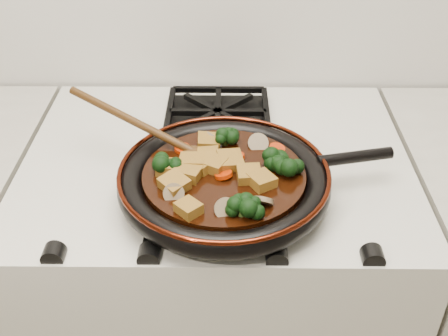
{
  "coord_description": "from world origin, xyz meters",
  "views": [
    {
      "loc": [
        0.02,
        0.78,
        1.53
      ],
      "look_at": [
        0.02,
        1.56,
        0.97
      ],
      "focal_mm": 45.0,
      "sensor_mm": 36.0,
      "label": 1
    }
  ],
  "objects": [
    {
      "name": "braising_sauce",
      "position": [
        0.02,
        1.56,
        0.95
      ],
      "size": [
        0.28,
        0.28,
        0.02
      ],
      "primitive_type": "cylinder",
      "color": "black",
      "rests_on": "skillet"
    },
    {
      "name": "broccoli_floret_2",
      "position": [
        0.1,
        1.58,
        0.97
      ],
      "size": [
        0.08,
        0.08,
        0.06
      ],
      "primitive_type": null,
      "rotation": [
        0.04,
        -0.18,
        1.96
      ],
      "color": "black",
      "rests_on": "braising_sauce"
    },
    {
      "name": "mushroom_slice_3",
      "position": [
        -0.06,
        1.49,
        0.97
      ],
      "size": [
        0.04,
        0.03,
        0.03
      ],
      "primitive_type": "cylinder",
      "rotation": [
        0.94,
        0.0,
        0.1
      ],
      "color": "brown",
      "rests_on": "braising_sauce"
    },
    {
      "name": "carrot_coin_3",
      "position": [
        -0.06,
        1.63,
        0.96
      ],
      "size": [
        0.03,
        0.03,
        0.01
      ],
      "primitive_type": "cylinder",
      "rotation": [
        0.09,
        0.13,
        0.0
      ],
      "color": "#AB2604",
      "rests_on": "braising_sauce"
    },
    {
      "name": "carrot_coin_1",
      "position": [
        0.04,
        1.6,
        0.96
      ],
      "size": [
        0.03,
        0.03,
        0.02
      ],
      "primitive_type": "cylinder",
      "rotation": [
        -0.16,
        -0.18,
        0.0
      ],
      "color": "#AB2604",
      "rests_on": "braising_sauce"
    },
    {
      "name": "mushroom_slice_4",
      "position": [
        -0.01,
        1.66,
        0.97
      ],
      "size": [
        0.04,
        0.04,
        0.03
      ],
      "primitive_type": "cylinder",
      "rotation": [
        0.89,
        0.0,
        2.33
      ],
      "color": "brown",
      "rests_on": "braising_sauce"
    },
    {
      "name": "tofu_cube_7",
      "position": [
        -0.01,
        1.6,
        0.97
      ],
      "size": [
        0.04,
        0.04,
        0.02
      ],
      "primitive_type": "cube",
      "rotation": [
        -0.11,
        0.02,
        1.53
      ],
      "color": "brown",
      "rests_on": "braising_sauce"
    },
    {
      "name": "skillet",
      "position": [
        0.02,
        1.56,
        0.94
      ],
      "size": [
        0.49,
        0.37,
        0.05
      ],
      "rotation": [
        0.0,
        0.0,
        0.22
      ],
      "color": "black",
      "rests_on": "burner_grate_front"
    },
    {
      "name": "tofu_cube_9",
      "position": [
        -0.04,
        1.45,
        0.97
      ],
      "size": [
        0.05,
        0.05,
        0.02
      ],
      "primitive_type": "cube",
      "rotation": [
        0.01,
        0.04,
        2.33
      ],
      "color": "brown",
      "rests_on": "braising_sauce"
    },
    {
      "name": "wooden_spoon",
      "position": [
        -0.11,
        1.65,
        0.98
      ],
      "size": [
        0.17,
        0.1,
        0.28
      ],
      "rotation": [
        0.0,
        0.0,
        2.68
      ],
      "color": "#3F250D",
      "rests_on": "braising_sauce"
    },
    {
      "name": "stove",
      "position": [
        0.0,
        1.69,
        0.45
      ],
      "size": [
        0.76,
        0.6,
        0.9
      ],
      "primitive_type": "cube",
      "color": "beige",
      "rests_on": "ground"
    },
    {
      "name": "tofu_cube_8",
      "position": [
        0.08,
        1.52,
        0.97
      ],
      "size": [
        0.05,
        0.05,
        0.02
      ],
      "primitive_type": "cube",
      "rotation": [
        0.04,
        0.01,
        2.13
      ],
      "color": "brown",
      "rests_on": "braising_sauce"
    },
    {
      "name": "broccoli_floret_0",
      "position": [
        0.04,
        1.45,
        0.97
      ],
      "size": [
        0.08,
        0.09,
        0.06
      ],
      "primitive_type": null,
      "rotation": [
        -0.19,
        -0.06,
        0.51
      ],
      "color": "black",
      "rests_on": "braising_sauce"
    },
    {
      "name": "tofu_cube_5",
      "position": [
        -0.02,
        1.57,
        0.97
      ],
      "size": [
        0.06,
        0.05,
        0.03
      ],
      "primitive_type": "cube",
      "rotation": [
        -0.07,
        -0.06,
        0.89
      ],
      "color": "brown",
      "rests_on": "braising_sauce"
    },
    {
      "name": "tofu_cube_10",
      "position": [
        0.03,
        1.58,
        0.97
      ],
      "size": [
        0.05,
        0.06,
        0.03
      ],
      "primitive_type": "cube",
      "rotation": [
        0.11,
        0.07,
        0.21
      ],
      "color": "brown",
      "rests_on": "braising_sauce"
    },
    {
      "name": "tofu_cube_0",
      "position": [
        -0.04,
        1.55,
        0.97
      ],
      "size": [
        0.05,
        0.05,
        0.02
      ],
      "primitive_type": "cube",
      "rotation": [
        0.01,
        0.03,
        1.22
      ],
      "color": "brown",
      "rests_on": "braising_sauce"
    },
    {
      "name": "tofu_cube_4",
      "position": [
        -0.01,
        1.64,
        0.97
      ],
      "size": [
        0.04,
        0.04,
        0.03
      ],
      "primitive_type": "cube",
      "rotation": [
        0.1,
        -0.06,
        1.61
      ],
      "color": "brown",
      "rests_on": "braising_sauce"
    },
    {
      "name": "tofu_cube_1",
      "position": [
        0.06,
        1.54,
        0.97
      ],
      "size": [
        0.04,
        0.04,
        0.02
      ],
      "primitive_type": "cube",
      "rotation": [
        0.06,
        0.01,
        0.09
      ],
      "color": "brown",
      "rests_on": "braising_sauce"
    },
    {
      "name": "broccoli_floret_3",
      "position": [
        0.06,
        1.45,
        0.97
      ],
      "size": [
        0.09,
        0.08,
        0.07
      ],
      "primitive_type": null,
      "rotation": [
        0.18,
        -0.14,
        2.51
      ],
      "color": "black",
      "rests_on": "braising_sauce"
    },
    {
      "name": "burner_grate_front",
      "position": [
        0.0,
        1.55,
        0.91
      ],
      "size": [
        0.23,
        0.23,
        0.03
      ],
      "primitive_type": null,
      "color": "black",
      "rests_on": "stove"
    },
    {
      "name": "mushroom_slice_0",
      "position": [
        0.08,
        1.64,
        0.97
      ],
      "size": [
        0.04,
        0.04,
        0.03
      ],
      "primitive_type": "cylinder",
      "rotation": [
        0.72,
        0.0,
        0.05
      ],
      "color": "brown",
      "rests_on": "braising_sauce"
    },
    {
      "name": "tofu_cube_11",
      "position": [
        -0.04,
        1.57,
        0.97
      ],
      "size": [
        0.05,
        0.04,
        0.03
      ],
      "primitive_type": "cube",
      "rotation": [
        0.0,
        0.06,
        3.07
      ],
      "color": "brown",
      "rests_on": "braising_sauce"
    },
    {
      "name": "burner_grate_back",
      "position": [
        0.0,
        1.83,
        0.91
      ],
      "size": [
        0.23,
        0.23,
        0.03
      ],
      "primitive_type": null,
      "color": "black",
      "rests_on": "stove"
    },
    {
      "name": "mushroom_slice_2",
      "position": [
        0.08,
        1.47,
        0.97
      ],
      "size": [
        0.04,
        0.04,
        0.03
      ],
      "primitive_type": "cylinder",
      "rotation": [
        0.87,
        0.0,
        2.9
      ],
      "color": "brown",
      "rests_on": "braising_sauce"
    },
    {
      "name": "tofu_cube_6",
      "position": [
        -0.08,
        1.56,
        0.97
      ],
      "size": [
        0.04,
        0.03,
        0.02
      ],
      "primitive_type": "cube",
      "rotation": [
        0.01,
        -0.07,
        3.13
      ],
      "color": "brown",
      "rests_on": "braising_sauce"
    },
    {
      "name": "tofu_cube_2",
      "position": [
        -0.0,
        1.57,
        0.97
      ],
      "size": [
        0.06,
        0.06,
        0.03
      ],
      "primitive_type": "cube",
      "rotation": [
        -0.05,
        -0.03,
        2.65
      ],
      "color": "brown",
      "rests_on": "braising_sauce"
    },
    {
      "name": "tofu_cube_3",
      "position": [
        -0.07,
        1.51,
        0.97
      ],
      "size": [
        0.06,
        0.06,
        0.03
      ],
      "primitive_type": "cube",
      "rotation": [
        -0.1,
        -0.09,
        2.34
      ],
      "color": "brown",
      "rests_on": "braising_sauce"
    },
    {
      "name": "carrot_coin_2",
      "position": [
        0.02,
        1.55,
        0.96
      ],
      "size": [
        0.03,
        0.03,
        0.02
      ],
      "primitive_type": "cylinder",
      "rotation": [
        -0.21,
        -0.21,
        0.0
      ],
      "color": "#AB2604",
      "rests_on": "braising_sauce"
    },
    {
      "name": "broccoli_floret_4",
      "position": [
        0.02,
        1.65,
        0.97
      ],
      "size": [
        0.08,
        0.08,
        0.06
      ],
      "primitive_type": null,
      "rotation": [
        0.01,
        -0.12,
        1.01
      ],
      "color": "black",
      "rests_on": "braising_sauce"
    },
    {
      "name": "mushroom_slice_1",
      "position": [
        0.02,
        1.45,
        0.97
      ],
      "size": [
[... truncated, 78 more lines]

